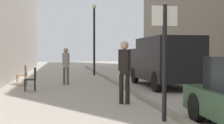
# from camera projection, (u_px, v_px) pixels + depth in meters

# --- Properties ---
(ground_plane) EXTENTS (80.00, 80.00, 0.00)m
(ground_plane) POSITION_uv_depth(u_px,v_px,m) (84.00, 85.00, 14.70)
(ground_plane) COLOR #A8A093
(kerb_strip) EXTENTS (0.16, 40.00, 0.12)m
(kerb_strip) POSITION_uv_depth(u_px,v_px,m) (117.00, 84.00, 14.95)
(kerb_strip) COLOR gray
(kerb_strip) RESTS_ON ground_plane
(pedestrian_main_foreground) EXTENTS (0.36, 0.28, 1.88)m
(pedestrian_main_foreground) POSITION_uv_depth(u_px,v_px,m) (124.00, 68.00, 9.37)
(pedestrian_main_foreground) COLOR black
(pedestrian_main_foreground) RESTS_ON ground_plane
(pedestrian_mid_block) EXTENTS (0.35, 0.23, 1.75)m
(pedestrian_mid_block) POSITION_uv_depth(u_px,v_px,m) (66.00, 63.00, 15.11)
(pedestrian_mid_block) COLOR brown
(pedestrian_mid_block) RESTS_ON ground_plane
(delivery_van) EXTENTS (2.01, 5.09, 2.19)m
(delivery_van) POSITION_uv_depth(u_px,v_px,m) (164.00, 60.00, 14.14)
(delivery_van) COLOR black
(delivery_van) RESTS_ON ground_plane
(street_sign_post) EXTENTS (0.60, 0.10, 2.60)m
(street_sign_post) POSITION_uv_depth(u_px,v_px,m) (165.00, 52.00, 7.01)
(street_sign_post) COLOR black
(street_sign_post) RESTS_ON ground_plane
(lamp_post) EXTENTS (0.28, 0.28, 4.76)m
(lamp_post) POSITION_uv_depth(u_px,v_px,m) (94.00, 35.00, 21.13)
(lamp_post) COLOR black
(lamp_post) RESTS_ON ground_plane
(cafe_chair_near_window) EXTENTS (0.55, 0.55, 0.94)m
(cafe_chair_near_window) POSITION_uv_depth(u_px,v_px,m) (23.00, 74.00, 14.70)
(cafe_chair_near_window) COLOR brown
(cafe_chair_near_window) RESTS_ON ground_plane
(cafe_chair_by_doorway) EXTENTS (0.45, 0.45, 0.94)m
(cafe_chair_by_doorway) POSITION_uv_depth(u_px,v_px,m) (32.00, 78.00, 12.47)
(cafe_chair_by_doorway) COLOR black
(cafe_chair_by_doorway) RESTS_ON ground_plane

